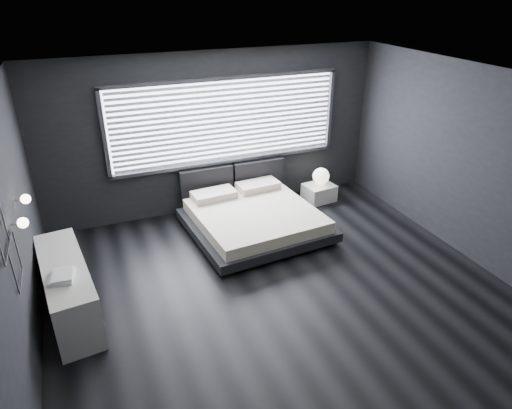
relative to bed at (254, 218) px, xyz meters
name	(u,v)px	position (x,y,z in m)	size (l,w,h in m)	color
room	(282,197)	(-0.27, -1.59, 1.15)	(6.04, 6.00, 2.80)	black
window	(227,121)	(-0.07, 1.11, 1.36)	(4.14, 0.09, 1.52)	white
headboard	(233,178)	(0.00, 1.05, 0.32)	(1.96, 0.16, 0.52)	black
sconce_near	(23,223)	(-3.15, -1.54, 1.35)	(0.18, 0.11, 0.11)	silver
sconce_far	(25,199)	(-3.15, -0.94, 1.35)	(0.18, 0.11, 0.11)	silver
wall_art_upper	(1,230)	(-3.24, -2.14, 1.60)	(0.01, 0.48, 0.48)	#47474C
wall_art_lower	(15,261)	(-3.24, -1.89, 1.13)	(0.01, 0.48, 0.48)	#47474C
bed	(254,218)	(0.00, 0.00, 0.00)	(2.25, 2.16, 0.54)	black
nightstand	(319,193)	(1.60, 0.66, -0.09)	(0.54, 0.45, 0.32)	beige
orb_lamp	(321,176)	(1.64, 0.71, 0.22)	(0.31, 0.31, 0.31)	white
dresser	(68,288)	(-2.91, -1.03, 0.11)	(0.72, 1.85, 0.72)	beige
book_stack	(62,276)	(-2.92, -1.34, 0.50)	(0.32, 0.39, 0.07)	white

